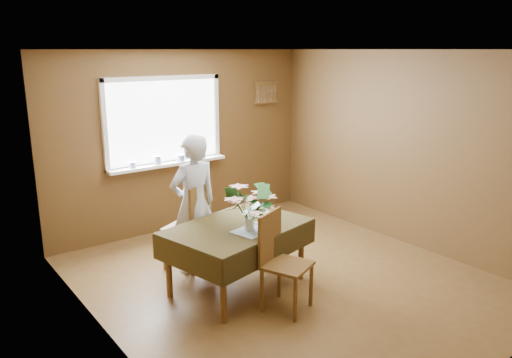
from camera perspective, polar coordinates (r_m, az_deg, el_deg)
floor at (r=5.71m, az=3.38°, el=-11.38°), size 4.50×4.50×0.00m
ceiling at (r=5.14m, az=3.81°, el=14.57°), size 4.50×4.50×0.00m
wall_back at (r=7.11m, az=-8.28°, el=4.33°), size 4.00×0.00×4.00m
wall_front at (r=3.93m, az=25.45°, el=-5.42°), size 4.00×0.00×4.00m
wall_left at (r=4.31m, az=-17.13°, el=-2.94°), size 0.00×4.50×4.50m
wall_right at (r=6.73m, az=16.68°, el=3.29°), size 0.00×4.50×4.50m
window_assembly at (r=6.91m, az=-10.25°, el=4.89°), size 1.72×0.20×1.22m
spoon_rack at (r=7.80m, az=1.18°, el=9.82°), size 0.44×0.05×0.33m
dining_table at (r=5.29m, az=-2.14°, el=-6.20°), size 1.64×1.28×0.71m
chair_far at (r=5.83m, az=-7.27°, el=-5.01°), size 0.59×0.59×1.03m
chair_near at (r=4.94m, az=2.71°, el=-8.92°), size 0.55×0.55×0.98m
seated_woman at (r=5.68m, az=-7.13°, el=-2.90°), size 0.59×0.40×1.60m
flower_bouquet at (r=5.04m, az=-0.78°, el=-2.81°), size 0.51×0.51×0.44m
side_plate at (r=5.59m, az=0.67°, el=-4.04°), size 0.34×0.34×0.01m
table_knife at (r=5.27m, az=0.10°, el=-5.17°), size 0.13×0.20×0.00m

